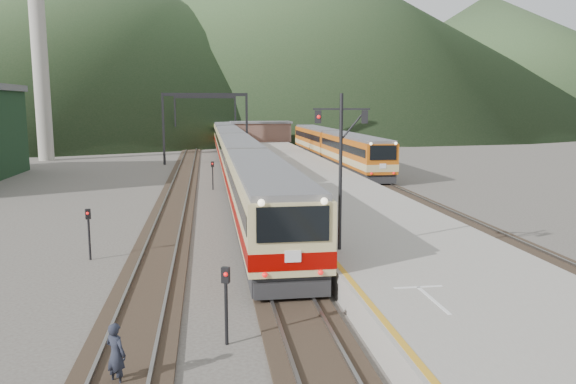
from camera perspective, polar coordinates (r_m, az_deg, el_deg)
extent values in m
cube|color=black|center=(49.73, -4.99, 1.15)|extent=(2.60, 200.00, 0.12)
cube|color=slate|center=(49.68, -5.82, 1.25)|extent=(0.10, 200.00, 0.14)
cube|color=slate|center=(49.76, -4.16, 1.29)|extent=(0.10, 200.00, 0.14)
cube|color=black|center=(49.70, -10.75, 1.03)|extent=(2.60, 200.00, 0.12)
cube|color=slate|center=(49.73, -11.59, 1.12)|extent=(0.10, 200.00, 0.14)
cube|color=slate|center=(49.66, -9.93, 1.16)|extent=(0.10, 200.00, 0.14)
cube|color=black|center=(51.67, 7.85, 1.40)|extent=(2.60, 200.00, 0.12)
cube|color=slate|center=(51.46, 7.08, 1.49)|extent=(0.10, 200.00, 0.14)
cube|color=slate|center=(51.86, 8.62, 1.52)|extent=(0.10, 200.00, 0.14)
cube|color=gray|center=(48.35, 1.78, 1.49)|extent=(8.00, 100.00, 1.00)
cube|color=black|center=(64.43, -12.54, 6.27)|extent=(0.25, 0.25, 8.00)
cube|color=black|center=(64.42, -4.21, 6.46)|extent=(0.25, 0.25, 8.00)
cube|color=black|center=(64.21, -8.45, 9.77)|extent=(9.30, 0.22, 0.35)
cube|color=black|center=(89.37, -11.38, 7.00)|extent=(0.25, 0.25, 8.00)
cube|color=black|center=(89.36, -5.37, 7.13)|extent=(0.25, 0.25, 8.00)
cube|color=black|center=(89.20, -8.43, 9.51)|extent=(9.30, 0.22, 0.35)
cylinder|color=#9E998E|center=(74.20, -24.04, 14.56)|extent=(1.80, 1.80, 30.00)
cube|color=brown|center=(87.71, -2.79, 6.08)|extent=(9.00, 4.00, 2.80)
cube|color=slate|center=(87.65, -2.80, 7.09)|extent=(9.40, 4.40, 0.30)
cone|color=#264021|center=(203.97, -19.41, 14.99)|extent=(180.00, 180.00, 60.00)
cone|color=#264021|center=(243.38, -0.48, 16.20)|extent=(220.00, 220.00, 75.00)
cone|color=#264021|center=(247.18, 19.40, 12.68)|extent=(160.00, 160.00, 50.00)
cube|color=tan|center=(28.59, -2.58, -0.56)|extent=(2.99, 20.13, 3.65)
cube|color=tan|center=(49.00, -4.99, 3.39)|extent=(2.99, 20.13, 3.65)
cube|color=tan|center=(69.53, -5.98, 5.01)|extent=(2.99, 20.13, 3.65)
cube|color=tan|center=(90.11, -6.52, 5.89)|extent=(2.99, 20.13, 3.65)
cube|color=tan|center=(110.71, -6.87, 6.44)|extent=(2.99, 20.13, 3.65)
cube|color=#B0520F|center=(55.43, 6.71, 3.84)|extent=(2.73, 18.37, 3.33)
cube|color=#B0520F|center=(73.76, 2.92, 5.14)|extent=(2.73, 18.37, 3.33)
cylinder|color=black|center=(22.14, 5.35, 1.94)|extent=(0.14, 0.14, 6.18)
cube|color=black|center=(21.98, 5.45, 8.39)|extent=(2.13, 0.67, 0.07)
cube|color=black|center=(22.04, 3.08, 7.64)|extent=(0.29, 0.24, 0.50)
cube|color=black|center=(21.96, 7.80, 7.56)|extent=(0.29, 0.24, 0.50)
cylinder|color=black|center=(16.26, -6.29, -11.92)|extent=(0.10, 0.10, 2.00)
cube|color=black|center=(15.92, -6.36, -8.38)|extent=(0.26, 0.23, 0.45)
cylinder|color=black|center=(44.94, -7.66, 1.48)|extent=(0.10, 0.10, 2.00)
cube|color=black|center=(44.81, -7.69, 2.82)|extent=(0.25, 0.21, 0.45)
cylinder|color=black|center=(26.05, -19.54, -4.39)|extent=(0.10, 0.10, 2.00)
cube|color=black|center=(25.84, -19.66, -2.12)|extent=(0.26, 0.23, 0.45)
imported|color=#1E212D|center=(14.69, -17.08, -15.49)|extent=(0.69, 0.65, 1.59)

